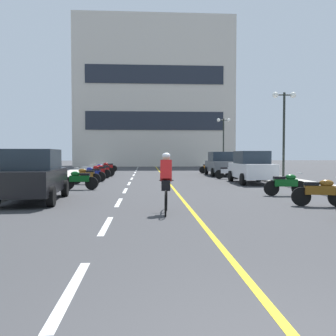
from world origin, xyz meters
TOP-DOWN VIEW (x-y plane):
  - ground_plane at (0.00, 21.00)m, footprint 140.00×140.00m
  - curb_left at (-7.20, 24.00)m, footprint 2.40×72.00m
  - curb_right at (7.20, 24.00)m, footprint 2.40×72.00m
  - lane_dash_0 at (-2.00, 2.00)m, footprint 0.14×2.20m
  - lane_dash_1 at (-2.00, 6.00)m, footprint 0.14×2.20m
  - lane_dash_2 at (-2.00, 10.00)m, footprint 0.14×2.20m
  - lane_dash_3 at (-2.00, 14.00)m, footprint 0.14×2.20m
  - lane_dash_4 at (-2.00, 18.00)m, footprint 0.14×2.20m
  - lane_dash_5 at (-2.00, 22.00)m, footprint 0.14×2.20m
  - lane_dash_6 at (-2.00, 26.00)m, footprint 0.14×2.20m
  - lane_dash_7 at (-2.00, 30.00)m, footprint 0.14×2.20m
  - lane_dash_8 at (-2.00, 34.00)m, footprint 0.14×2.20m
  - lane_dash_9 at (-2.00, 38.00)m, footprint 0.14×2.20m
  - lane_dash_10 at (-2.00, 42.00)m, footprint 0.14×2.20m
  - lane_dash_11 at (-2.00, 46.00)m, footprint 0.14×2.20m
  - centre_line_yellow at (0.25, 24.00)m, footprint 0.12×66.00m
  - office_building at (0.18, 48.70)m, footprint 21.34×7.51m
  - street_lamp_mid at (7.32, 19.20)m, footprint 1.46×0.36m
  - street_lamp_far at (7.25, 35.94)m, footprint 1.46×0.36m
  - parked_car_near at (-4.99, 10.49)m, footprint 2.14×4.30m
  - parked_car_mid at (4.90, 17.78)m, footprint 1.95×4.21m
  - parked_car_far at (4.66, 25.04)m, footprint 1.93×4.20m
  - motorcycle_3 at (4.39, 8.65)m, footprint 1.68×0.67m
  - motorcycle_4 at (4.45, 11.58)m, footprint 1.70×0.60m
  - motorcycle_5 at (-4.13, 14.54)m, footprint 1.70×0.60m
  - motorcycle_6 at (-4.35, 17.60)m, footprint 1.68×0.67m
  - motorcycle_7 at (-4.26, 19.60)m, footprint 1.64×0.80m
  - motorcycle_8 at (4.37, 21.28)m, footprint 1.68×0.67m
  - motorcycle_9 at (-4.28, 22.71)m, footprint 1.67×0.70m
  - motorcycle_10 at (-4.19, 24.30)m, footprint 1.69×0.60m
  - motorcycle_11 at (-4.51, 26.49)m, footprint 1.70×0.60m
  - motorcycle_12 at (4.36, 28.45)m, footprint 1.69×0.62m
  - motorcycle_13 at (-4.56, 31.44)m, footprint 1.70×0.60m
  - cyclist_rider at (-0.51, 7.70)m, footprint 0.42×1.77m

SIDE VIEW (x-z plane):
  - ground_plane at x=0.00m, z-range 0.00..0.00m
  - lane_dash_0 at x=-2.00m, z-range 0.00..0.01m
  - lane_dash_1 at x=-2.00m, z-range 0.00..0.01m
  - lane_dash_2 at x=-2.00m, z-range 0.00..0.01m
  - lane_dash_3 at x=-2.00m, z-range 0.00..0.01m
  - lane_dash_4 at x=-2.00m, z-range 0.00..0.01m
  - lane_dash_5 at x=-2.00m, z-range 0.00..0.01m
  - lane_dash_6 at x=-2.00m, z-range 0.00..0.01m
  - lane_dash_7 at x=-2.00m, z-range 0.00..0.01m
  - lane_dash_8 at x=-2.00m, z-range 0.00..0.01m
  - lane_dash_9 at x=-2.00m, z-range 0.00..0.01m
  - lane_dash_10 at x=-2.00m, z-range 0.00..0.01m
  - lane_dash_11 at x=-2.00m, z-range 0.00..0.01m
  - centre_line_yellow at x=0.25m, z-range 0.00..0.01m
  - curb_left at x=-7.20m, z-range 0.00..0.12m
  - curb_right at x=7.20m, z-range 0.00..0.12m
  - motorcycle_3 at x=4.39m, z-range 0.01..0.93m
  - motorcycle_4 at x=4.45m, z-range 0.01..0.93m
  - motorcycle_5 at x=-4.13m, z-range 0.01..0.93m
  - motorcycle_6 at x=-4.35m, z-range 0.01..0.93m
  - motorcycle_7 at x=-4.26m, z-range 0.01..0.93m
  - motorcycle_8 at x=4.37m, z-range 0.01..0.93m
  - motorcycle_9 at x=-4.28m, z-range 0.01..0.93m
  - motorcycle_10 at x=-4.19m, z-range 0.01..0.93m
  - motorcycle_11 at x=-4.51m, z-range 0.01..0.93m
  - motorcycle_12 at x=4.36m, z-range 0.01..0.93m
  - motorcycle_13 at x=-4.56m, z-range 0.01..0.93m
  - cyclist_rider at x=-0.51m, z-range 0.03..1.74m
  - parked_car_near at x=-4.99m, z-range 0.01..1.83m
  - parked_car_mid at x=4.90m, z-range 0.01..1.83m
  - parked_car_far at x=4.66m, z-range 0.01..1.83m
  - street_lamp_mid at x=7.32m, z-range 1.33..6.62m
  - street_lamp_far at x=7.25m, z-range 1.33..6.67m
  - office_building at x=0.18m, z-range 0.00..19.93m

